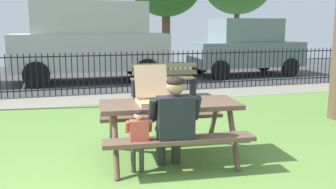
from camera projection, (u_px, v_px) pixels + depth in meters
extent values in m
cube|color=#628E3E|center=(88.00, 170.00, 4.72)|extent=(28.00, 10.60, 0.02)
cube|color=gray|center=(71.00, 100.00, 9.06)|extent=(28.00, 1.40, 0.01)
cube|color=#424247|center=(66.00, 76.00, 13.32)|extent=(28.00, 7.63, 0.01)
cube|color=brown|center=(170.00, 105.00, 4.98)|extent=(1.86, 0.92, 0.06)
cube|color=brown|center=(180.00, 140.00, 4.46)|extent=(1.82, 0.44, 0.05)
cube|color=brown|center=(162.00, 116.00, 5.61)|extent=(1.82, 0.44, 0.05)
cylinder|color=brown|center=(116.00, 146.00, 4.51)|extent=(0.11, 0.44, 0.74)
cylinder|color=brown|center=(112.00, 128.00, 5.31)|extent=(0.11, 0.44, 0.74)
cylinder|color=brown|center=(234.00, 139.00, 4.79)|extent=(0.11, 0.44, 0.74)
cylinder|color=brown|center=(213.00, 123.00, 5.59)|extent=(0.11, 0.44, 0.74)
cube|color=tan|center=(155.00, 104.00, 4.87)|extent=(0.45, 0.45, 0.01)
cube|color=silver|center=(155.00, 103.00, 4.87)|extent=(0.41, 0.41, 0.00)
cube|color=tan|center=(159.00, 105.00, 4.67)|extent=(0.43, 0.03, 0.04)
cube|color=tan|center=(151.00, 98.00, 5.07)|extent=(0.43, 0.03, 0.04)
cube|color=tan|center=(139.00, 102.00, 4.82)|extent=(0.03, 0.43, 0.04)
cube|color=tan|center=(171.00, 101.00, 4.92)|extent=(0.03, 0.43, 0.04)
cube|color=tan|center=(151.00, 81.00, 5.04)|extent=(0.44, 0.14, 0.42)
cylinder|color=tan|center=(155.00, 103.00, 4.87)|extent=(0.37, 0.37, 0.01)
cylinder|color=#F9C86A|center=(155.00, 102.00, 4.87)|extent=(0.34, 0.34, 0.00)
cylinder|color=#323232|center=(161.00, 148.00, 4.87)|extent=(0.12, 0.12, 0.44)
cylinder|color=#323232|center=(164.00, 133.00, 4.62)|extent=(0.19, 0.43, 0.15)
cylinder|color=#323232|center=(176.00, 147.00, 4.91)|extent=(0.12, 0.12, 0.44)
cylinder|color=#323232|center=(180.00, 132.00, 4.66)|extent=(0.19, 0.43, 0.15)
cube|color=#1E2328|center=(176.00, 119.00, 4.40)|extent=(0.44, 0.26, 0.52)
cylinder|color=#1E2328|center=(153.00, 110.00, 4.38)|extent=(0.11, 0.22, 0.31)
cylinder|color=#1E2328|center=(196.00, 108.00, 4.48)|extent=(0.11, 0.22, 0.31)
sphere|color=tan|center=(175.00, 86.00, 4.35)|extent=(0.21, 0.21, 0.21)
ellipsoid|color=black|center=(175.00, 82.00, 4.33)|extent=(0.21, 0.20, 0.12)
cylinder|color=#494949|center=(133.00, 155.00, 4.60)|extent=(0.06, 0.06, 0.44)
cylinder|color=#494949|center=(134.00, 139.00, 4.46)|extent=(0.09, 0.22, 0.08)
cylinder|color=#494949|center=(142.00, 154.00, 4.62)|extent=(0.06, 0.06, 0.44)
cylinder|color=#494949|center=(142.00, 138.00, 4.47)|extent=(0.09, 0.22, 0.08)
cube|color=#CC4C3F|center=(139.00, 131.00, 4.34)|extent=(0.22, 0.13, 0.26)
cylinder|color=#CC4C3F|center=(127.00, 127.00, 4.33)|extent=(0.05, 0.11, 0.16)
cylinder|color=#CC4C3F|center=(150.00, 126.00, 4.38)|extent=(0.05, 0.11, 0.16)
sphere|color=beige|center=(139.00, 115.00, 4.32)|extent=(0.11, 0.11, 0.11)
ellipsoid|color=black|center=(139.00, 113.00, 4.31)|extent=(0.11, 0.10, 0.06)
cylinder|color=black|center=(68.00, 56.00, 9.54)|extent=(18.89, 0.03, 0.03)
cylinder|color=black|center=(70.00, 89.00, 9.69)|extent=(18.89, 0.03, 0.03)
cylinder|color=black|center=(0.00, 77.00, 9.17)|extent=(0.02, 0.02, 1.08)
cylinder|color=black|center=(6.00, 76.00, 9.21)|extent=(0.02, 0.02, 1.08)
cylinder|color=black|center=(12.00, 76.00, 9.25)|extent=(0.02, 0.02, 1.08)
cylinder|color=black|center=(19.00, 76.00, 9.29)|extent=(0.02, 0.02, 1.08)
cylinder|color=black|center=(25.00, 76.00, 9.33)|extent=(0.02, 0.02, 1.08)
cylinder|color=black|center=(31.00, 76.00, 9.37)|extent=(0.02, 0.02, 1.08)
cylinder|color=black|center=(37.00, 75.00, 9.41)|extent=(0.02, 0.02, 1.08)
cylinder|color=black|center=(43.00, 75.00, 9.45)|extent=(0.02, 0.02, 1.08)
cylinder|color=black|center=(49.00, 75.00, 9.49)|extent=(0.02, 0.02, 1.08)
cylinder|color=black|center=(55.00, 75.00, 9.53)|extent=(0.02, 0.02, 1.08)
cylinder|color=black|center=(61.00, 75.00, 9.57)|extent=(0.02, 0.02, 1.08)
cylinder|color=black|center=(66.00, 74.00, 9.60)|extent=(0.02, 0.02, 1.08)
cylinder|color=black|center=(72.00, 74.00, 9.64)|extent=(0.02, 0.02, 1.08)
cylinder|color=black|center=(78.00, 74.00, 9.68)|extent=(0.02, 0.02, 1.08)
cylinder|color=black|center=(83.00, 74.00, 9.72)|extent=(0.02, 0.02, 1.08)
cylinder|color=black|center=(89.00, 74.00, 9.76)|extent=(0.02, 0.02, 1.08)
cylinder|color=black|center=(95.00, 73.00, 9.80)|extent=(0.02, 0.02, 1.08)
cylinder|color=black|center=(100.00, 73.00, 9.84)|extent=(0.02, 0.02, 1.08)
cylinder|color=black|center=(106.00, 73.00, 9.88)|extent=(0.02, 0.02, 1.08)
cylinder|color=black|center=(111.00, 73.00, 9.92)|extent=(0.02, 0.02, 1.08)
cylinder|color=black|center=(116.00, 73.00, 9.96)|extent=(0.02, 0.02, 1.08)
cylinder|color=black|center=(122.00, 72.00, 10.00)|extent=(0.02, 0.02, 1.08)
cylinder|color=black|center=(127.00, 72.00, 10.04)|extent=(0.02, 0.02, 1.08)
cylinder|color=black|center=(132.00, 72.00, 10.08)|extent=(0.02, 0.02, 1.08)
cylinder|color=black|center=(138.00, 72.00, 10.12)|extent=(0.02, 0.02, 1.08)
cylinder|color=black|center=(143.00, 72.00, 10.15)|extent=(0.02, 0.02, 1.08)
cylinder|color=black|center=(148.00, 71.00, 10.19)|extent=(0.02, 0.02, 1.08)
cylinder|color=black|center=(153.00, 71.00, 10.23)|extent=(0.02, 0.02, 1.08)
cylinder|color=black|center=(158.00, 71.00, 10.27)|extent=(0.02, 0.02, 1.08)
cylinder|color=black|center=(163.00, 71.00, 10.31)|extent=(0.02, 0.02, 1.08)
cylinder|color=black|center=(168.00, 71.00, 10.35)|extent=(0.02, 0.02, 1.08)
cylinder|color=black|center=(173.00, 71.00, 10.39)|extent=(0.02, 0.02, 1.08)
cylinder|color=black|center=(178.00, 70.00, 10.43)|extent=(0.02, 0.02, 1.08)
cylinder|color=black|center=(183.00, 70.00, 10.47)|extent=(0.02, 0.02, 1.08)
cylinder|color=black|center=(188.00, 70.00, 10.51)|extent=(0.02, 0.02, 1.08)
cylinder|color=black|center=(193.00, 70.00, 10.55)|extent=(0.02, 0.02, 1.08)
cylinder|color=black|center=(197.00, 70.00, 10.59)|extent=(0.02, 0.02, 1.08)
cylinder|color=black|center=(202.00, 70.00, 10.63)|extent=(0.02, 0.02, 1.08)
cylinder|color=black|center=(207.00, 69.00, 10.66)|extent=(0.02, 0.02, 1.08)
cylinder|color=black|center=(211.00, 69.00, 10.70)|extent=(0.02, 0.02, 1.08)
cylinder|color=black|center=(216.00, 69.00, 10.74)|extent=(0.02, 0.02, 1.08)
cylinder|color=black|center=(221.00, 69.00, 10.78)|extent=(0.02, 0.02, 1.08)
cylinder|color=black|center=(225.00, 69.00, 10.82)|extent=(0.02, 0.02, 1.08)
cylinder|color=black|center=(230.00, 69.00, 10.86)|extent=(0.02, 0.02, 1.08)
cylinder|color=black|center=(234.00, 68.00, 10.90)|extent=(0.02, 0.02, 1.08)
cylinder|color=black|center=(239.00, 68.00, 10.94)|extent=(0.02, 0.02, 1.08)
cylinder|color=black|center=(243.00, 68.00, 10.98)|extent=(0.02, 0.02, 1.08)
cylinder|color=black|center=(248.00, 68.00, 11.02)|extent=(0.02, 0.02, 1.08)
cylinder|color=black|center=(252.00, 68.00, 11.06)|extent=(0.02, 0.02, 1.08)
cylinder|color=black|center=(256.00, 68.00, 11.10)|extent=(0.02, 0.02, 1.08)
cylinder|color=black|center=(261.00, 68.00, 11.14)|extent=(0.02, 0.02, 1.08)
cylinder|color=black|center=(265.00, 67.00, 11.17)|extent=(0.02, 0.02, 1.08)
cylinder|color=black|center=(269.00, 67.00, 11.21)|extent=(0.02, 0.02, 1.08)
cylinder|color=black|center=(273.00, 67.00, 11.25)|extent=(0.02, 0.02, 1.08)
cylinder|color=black|center=(277.00, 67.00, 11.29)|extent=(0.02, 0.02, 1.08)
cylinder|color=black|center=(282.00, 67.00, 11.33)|extent=(0.02, 0.02, 1.08)
cylinder|color=black|center=(286.00, 67.00, 11.37)|extent=(0.02, 0.02, 1.08)
cylinder|color=black|center=(290.00, 67.00, 11.41)|extent=(0.02, 0.02, 1.08)
cylinder|color=black|center=(294.00, 66.00, 11.45)|extent=(0.02, 0.02, 1.08)
cylinder|color=black|center=(298.00, 66.00, 11.49)|extent=(0.02, 0.02, 1.08)
cylinder|color=black|center=(302.00, 66.00, 11.53)|extent=(0.02, 0.02, 1.08)
cylinder|color=black|center=(306.00, 66.00, 11.57)|extent=(0.02, 0.02, 1.08)
cylinder|color=black|center=(310.00, 66.00, 11.61)|extent=(0.02, 0.02, 1.08)
cylinder|color=black|center=(314.00, 66.00, 11.65)|extent=(0.02, 0.02, 1.08)
cylinder|color=black|center=(318.00, 66.00, 11.68)|extent=(0.02, 0.02, 1.08)
cylinder|color=black|center=(322.00, 65.00, 11.72)|extent=(0.02, 0.02, 1.08)
cylinder|color=black|center=(326.00, 65.00, 11.76)|extent=(0.02, 0.02, 1.08)
cylinder|color=black|center=(329.00, 65.00, 11.80)|extent=(0.02, 0.02, 1.08)
cylinder|color=black|center=(333.00, 65.00, 11.84)|extent=(0.02, 0.02, 1.08)
cube|color=olive|center=(162.00, 78.00, 9.68)|extent=(1.60, 0.22, 0.04)
cube|color=olive|center=(163.00, 79.00, 9.54)|extent=(1.60, 0.22, 0.04)
cube|color=olive|center=(164.00, 79.00, 9.41)|extent=(1.60, 0.22, 0.04)
cube|color=olive|center=(165.00, 72.00, 9.32)|extent=(1.60, 0.18, 0.11)
cube|color=olive|center=(165.00, 65.00, 9.28)|extent=(1.60, 0.18, 0.11)
cube|color=black|center=(193.00, 87.00, 9.69)|extent=(0.08, 0.44, 0.44)
cube|color=black|center=(133.00, 89.00, 9.38)|extent=(0.08, 0.44, 0.44)
cube|color=#BABAB9|center=(90.00, 51.00, 11.94)|extent=(4.71, 1.99, 1.10)
cube|color=#BABAB9|center=(89.00, 18.00, 11.76)|extent=(3.41, 1.74, 0.96)
cube|color=#262D38|center=(125.00, 18.00, 12.06)|extent=(0.05, 1.67, 0.82)
cylinder|color=black|center=(147.00, 71.00, 11.55)|extent=(0.76, 0.11, 0.76)
cylinder|color=black|center=(135.00, 65.00, 13.41)|extent=(0.76, 0.11, 0.76)
cylinder|color=black|center=(36.00, 75.00, 10.68)|extent=(0.76, 0.11, 0.76)
cylinder|color=black|center=(39.00, 68.00, 12.53)|extent=(0.76, 0.11, 0.76)
cube|color=slate|center=(245.00, 54.00, 13.47)|extent=(3.94, 1.80, 0.84)
cube|color=slate|center=(245.00, 30.00, 13.32)|extent=(2.23, 1.56, 0.80)
cube|color=#262D38|center=(263.00, 30.00, 13.53)|extent=(0.07, 1.46, 0.68)
cylinder|color=black|center=(291.00, 67.00, 13.14)|extent=(0.64, 0.12, 0.64)
cylinder|color=black|center=(264.00, 63.00, 14.75)|extent=(0.64, 0.12, 0.64)
cylinder|color=black|center=(221.00, 70.00, 12.34)|extent=(0.64, 0.12, 0.64)
cylinder|color=black|center=(200.00, 65.00, 13.96)|extent=(0.64, 0.12, 0.64)
cylinder|color=brown|center=(73.00, 25.00, 18.54)|extent=(0.33, 0.33, 3.56)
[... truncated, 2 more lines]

